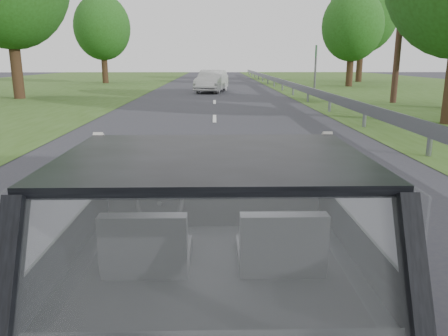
{
  "coord_description": "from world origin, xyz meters",
  "views": [
    {
      "loc": [
        0.01,
        -2.72,
        1.94
      ],
      "look_at": [
        0.08,
        0.52,
        1.13
      ],
      "focal_mm": 35.0,
      "sensor_mm": 36.0,
      "label": 1
    }
  ],
  "objects_px": {
    "highway_sign": "(315,71)",
    "utility_pole": "(402,5)",
    "other_car": "(212,81)",
    "subject_car": "(214,246)",
    "cat": "(229,169)"
  },
  "relations": [
    {
      "from": "utility_pole",
      "to": "subject_car",
      "type": "bearing_deg",
      "value": -115.34
    },
    {
      "from": "subject_car",
      "to": "cat",
      "type": "height_order",
      "value": "subject_car"
    },
    {
      "from": "subject_car",
      "to": "cat",
      "type": "distance_m",
      "value": 0.76
    },
    {
      "from": "highway_sign",
      "to": "utility_pole",
      "type": "height_order",
      "value": "utility_pole"
    },
    {
      "from": "subject_car",
      "to": "other_car",
      "type": "bearing_deg",
      "value": 90.4
    },
    {
      "from": "subject_car",
      "to": "utility_pole",
      "type": "bearing_deg",
      "value": 64.66
    },
    {
      "from": "highway_sign",
      "to": "utility_pole",
      "type": "bearing_deg",
      "value": -41.74
    },
    {
      "from": "cat",
      "to": "highway_sign",
      "type": "xyz_separation_m",
      "value": [
        5.42,
        21.04,
        0.27
      ]
    },
    {
      "from": "subject_car",
      "to": "other_car",
      "type": "distance_m",
      "value": 24.68
    },
    {
      "from": "other_car",
      "to": "highway_sign",
      "type": "height_order",
      "value": "highway_sign"
    },
    {
      "from": "highway_sign",
      "to": "cat",
      "type": "bearing_deg",
      "value": -89.39
    },
    {
      "from": "utility_pole",
      "to": "other_car",
      "type": "bearing_deg",
      "value": 139.67
    },
    {
      "from": "other_car",
      "to": "highway_sign",
      "type": "bearing_deg",
      "value": -16.81
    },
    {
      "from": "subject_car",
      "to": "other_car",
      "type": "relative_size",
      "value": 0.98
    },
    {
      "from": "subject_car",
      "to": "cat",
      "type": "bearing_deg",
      "value": 79.63
    }
  ]
}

